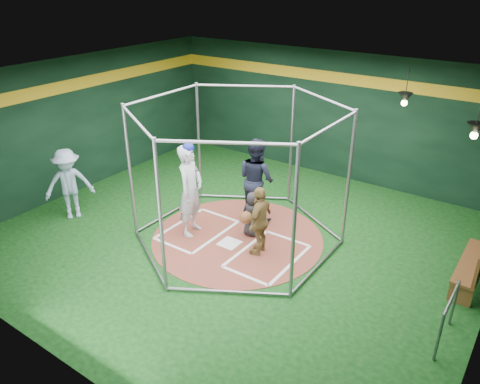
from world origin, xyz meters
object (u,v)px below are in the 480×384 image
Objects in this scene: umpire at (256,179)px; visitor_leopard at (260,221)px; dugout_bench at (478,259)px; batter_figure at (190,190)px.

visitor_leopard is at bearing 143.54° from umpire.
umpire reaches higher than dugout_bench.
visitor_leopard is 1.61m from umpire.
dugout_bench is (3.92, 1.45, -0.23)m from visitor_leopard.
dugout_bench is (5.62, 1.62, -0.54)m from batter_figure.
visitor_leopard is at bearing -159.74° from dugout_bench.
umpire is (0.77, 1.46, -0.08)m from batter_figure.
visitor_leopard is at bearing 5.78° from batter_figure.
batter_figure is 1.09× the size of umpire.
dugout_bench is at bearing 103.17° from visitor_leopard.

